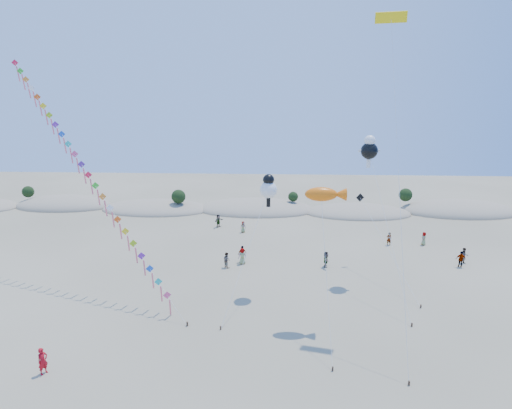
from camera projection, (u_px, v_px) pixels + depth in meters
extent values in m
plane|color=#7D7156|center=(212.00, 403.00, 24.80)|extent=(160.00, 160.00, 0.00)
ellipsoid|color=gray|center=(64.00, 206.00, 71.12)|extent=(16.00, 8.80, 3.60)
ellipsoid|color=#1C3613|center=(63.00, 201.00, 70.89)|extent=(12.80, 5.76, 0.64)
ellipsoid|color=gray|center=(156.00, 210.00, 68.92)|extent=(17.60, 9.68, 3.00)
ellipsoid|color=#1C3613|center=(156.00, 205.00, 68.73)|extent=(14.08, 6.34, 0.70)
ellipsoid|color=gray|center=(256.00, 210.00, 68.75)|extent=(19.00, 10.45, 3.40)
ellipsoid|color=#1C3613|center=(256.00, 204.00, 68.53)|extent=(15.20, 6.84, 0.76)
ellipsoid|color=gray|center=(357.00, 214.00, 66.55)|extent=(16.40, 9.02, 2.80)
ellipsoid|color=#1C3613|center=(358.00, 209.00, 66.37)|extent=(13.12, 5.90, 0.66)
ellipsoid|color=gray|center=(458.00, 212.00, 67.45)|extent=(18.00, 9.90, 3.80)
ellipsoid|color=#1C3613|center=(458.00, 206.00, 67.20)|extent=(14.40, 6.48, 0.72)
sphere|color=black|center=(28.00, 192.00, 71.08)|extent=(1.90, 1.90, 1.90)
sphere|color=black|center=(178.00, 197.00, 66.96)|extent=(2.20, 2.20, 2.20)
sphere|color=black|center=(293.00, 197.00, 68.00)|extent=(1.60, 1.60, 1.60)
sphere|color=black|center=(406.00, 195.00, 68.36)|extent=(2.10, 2.10, 2.10)
cube|color=#3F2D1E|center=(187.00, 324.00, 33.28)|extent=(0.12, 0.12, 0.35)
cylinder|color=silver|center=(89.00, 176.00, 38.74)|extent=(20.48, 15.18, 20.94)
cube|color=#F54D84|center=(167.00, 295.00, 34.31)|extent=(1.25, 0.49, 1.32)
cube|color=#EF647B|center=(170.00, 307.00, 34.61)|extent=(0.19, 0.45, 1.55)
cube|color=#19C2B5|center=(158.00, 282.00, 34.76)|extent=(1.25, 0.49, 1.32)
cube|color=#EF647B|center=(161.00, 294.00, 35.06)|extent=(0.19, 0.45, 1.55)
cube|color=blue|center=(150.00, 269.00, 35.21)|extent=(1.25, 0.49, 1.32)
cube|color=#EF647B|center=(153.00, 281.00, 35.51)|extent=(0.19, 0.45, 1.55)
cube|color=purple|center=(141.00, 256.00, 35.66)|extent=(1.25, 0.49, 1.32)
cube|color=#EF647B|center=(145.00, 268.00, 35.95)|extent=(0.19, 0.45, 1.55)
cube|color=#A3D118|center=(133.00, 243.00, 36.10)|extent=(1.25, 0.49, 1.32)
cube|color=#EF647B|center=(136.00, 255.00, 36.40)|extent=(0.19, 0.45, 1.55)
cube|color=yellow|center=(125.00, 231.00, 36.55)|extent=(1.25, 0.49, 1.32)
cube|color=#EF647B|center=(128.00, 243.00, 36.85)|extent=(0.19, 0.45, 1.55)
cube|color=#FF5915|center=(118.00, 219.00, 37.00)|extent=(1.25, 0.49, 1.32)
cube|color=#EF647B|center=(121.00, 231.00, 37.30)|extent=(0.19, 0.45, 1.55)
cube|color=white|center=(110.00, 208.00, 37.45)|extent=(1.25, 0.49, 1.32)
cube|color=#EF647B|center=(113.00, 220.00, 37.75)|extent=(0.19, 0.45, 1.55)
cube|color=orange|center=(103.00, 197.00, 37.89)|extent=(1.25, 0.49, 1.32)
cube|color=#EF647B|center=(106.00, 208.00, 38.19)|extent=(0.19, 0.45, 1.55)
cube|color=green|center=(95.00, 186.00, 38.34)|extent=(1.25, 0.49, 1.32)
cube|color=#EF647B|center=(99.00, 197.00, 38.64)|extent=(0.19, 0.45, 1.55)
cube|color=#FB1B3C|center=(88.00, 175.00, 38.79)|extent=(1.25, 0.49, 1.32)
cube|color=#EF647B|center=(92.00, 187.00, 39.09)|extent=(0.19, 0.45, 1.55)
cube|color=#602699|center=(81.00, 164.00, 39.24)|extent=(1.25, 0.49, 1.32)
cube|color=#EF647B|center=(85.00, 176.00, 39.54)|extent=(0.19, 0.45, 1.55)
cube|color=#F54D84|center=(75.00, 154.00, 39.69)|extent=(1.25, 0.49, 1.32)
cube|color=#EF647B|center=(78.00, 166.00, 39.98)|extent=(0.19, 0.45, 1.55)
cube|color=#19C2B5|center=(68.00, 144.00, 40.13)|extent=(1.25, 0.49, 1.32)
cube|color=#EF647B|center=(71.00, 156.00, 40.43)|extent=(0.19, 0.45, 1.55)
cube|color=blue|center=(62.00, 134.00, 40.58)|extent=(1.25, 0.49, 1.32)
cube|color=#EF647B|center=(65.00, 146.00, 40.88)|extent=(0.19, 0.45, 1.55)
cube|color=purple|center=(55.00, 124.00, 41.03)|extent=(1.25, 0.49, 1.32)
cube|color=#EF647B|center=(59.00, 136.00, 41.33)|extent=(0.19, 0.45, 1.55)
cube|color=#A3D118|center=(49.00, 115.00, 41.48)|extent=(1.25, 0.49, 1.32)
cube|color=#EF647B|center=(53.00, 127.00, 41.78)|extent=(0.19, 0.45, 1.55)
cube|color=yellow|center=(43.00, 106.00, 41.93)|extent=(1.25, 0.49, 1.32)
cube|color=#EF647B|center=(46.00, 117.00, 42.22)|extent=(0.19, 0.45, 1.55)
cube|color=#FF5915|center=(37.00, 97.00, 42.37)|extent=(1.25, 0.49, 1.32)
cube|color=#EF647B|center=(41.00, 108.00, 42.67)|extent=(0.19, 0.45, 1.55)
cube|color=white|center=(31.00, 88.00, 42.82)|extent=(1.25, 0.49, 1.32)
cube|color=#EF647B|center=(35.00, 99.00, 43.12)|extent=(0.19, 0.45, 1.55)
cube|color=orange|center=(26.00, 79.00, 43.27)|extent=(1.25, 0.49, 1.32)
cube|color=#EF647B|center=(29.00, 91.00, 43.57)|extent=(0.19, 0.45, 1.55)
cube|color=green|center=(20.00, 71.00, 43.72)|extent=(1.25, 0.49, 1.32)
cube|color=#EF647B|center=(24.00, 82.00, 44.02)|extent=(0.19, 0.45, 1.55)
cube|color=#FB1B3C|center=(15.00, 63.00, 44.16)|extent=(1.25, 0.49, 1.32)
cube|color=#EF647B|center=(18.00, 74.00, 44.46)|extent=(0.19, 0.45, 1.55)
cube|color=#3F2D1E|center=(333.00, 369.00, 27.75)|extent=(0.10, 0.10, 0.30)
cylinder|color=silver|center=(326.00, 276.00, 30.05)|extent=(0.46, 7.17, 10.23)
ellipsoid|color=orange|center=(321.00, 194.00, 32.32)|extent=(2.48, 1.09, 1.09)
cone|color=orange|center=(340.00, 194.00, 32.25)|extent=(0.99, 0.99, 0.99)
cube|color=#3F2D1E|center=(221.00, 328.00, 32.76)|extent=(0.10, 0.10, 0.30)
cylinder|color=silver|center=(246.00, 255.00, 35.26)|extent=(3.45, 7.58, 9.46)
sphere|color=white|center=(268.00, 190.00, 37.72)|extent=(1.50, 1.50, 1.50)
sphere|color=black|center=(269.00, 180.00, 37.50)|extent=(1.00, 1.00, 1.00)
cube|color=black|center=(268.00, 202.00, 37.99)|extent=(0.35, 0.18, 0.80)
cube|color=#3F2D1E|center=(412.00, 325.00, 33.20)|extent=(0.10, 0.10, 0.30)
cylinder|color=silver|center=(388.00, 231.00, 36.66)|extent=(2.06, 10.02, 12.53)
sphere|color=black|center=(369.00, 151.00, 40.09)|extent=(1.59, 1.59, 1.59)
sphere|color=white|center=(370.00, 141.00, 39.86)|extent=(1.03, 1.03, 1.03)
cube|color=white|center=(368.00, 163.00, 40.37)|extent=(0.35, 0.18, 0.80)
cube|color=white|center=(362.00, 151.00, 40.12)|extent=(0.60, 0.15, 0.25)
cube|color=white|center=(377.00, 151.00, 40.05)|extent=(0.60, 0.15, 0.25)
cube|color=#3F2D1E|center=(409.00, 383.00, 26.34)|extent=(0.10, 0.10, 0.30)
cylinder|color=silver|center=(399.00, 186.00, 28.69)|extent=(0.22, 10.38, 23.00)
cube|color=yellow|center=(391.00, 17.00, 31.01)|extent=(2.30, 0.94, 0.81)
cube|color=black|center=(391.00, 17.00, 31.03)|extent=(2.22, 0.57, 0.19)
cube|color=#3F2D1E|center=(421.00, 306.00, 36.21)|extent=(0.10, 0.10, 0.30)
cylinder|color=silver|center=(387.00, 247.00, 40.80)|extent=(3.54, 10.94, 7.12)
cube|color=black|center=(360.00, 198.00, 45.35)|extent=(0.90, 0.27, 0.92)
imported|color=#B20E18|center=(43.00, 361.00, 27.31)|extent=(0.69, 0.78, 1.80)
imported|color=slate|center=(227.00, 260.00, 44.86)|extent=(1.01, 1.01, 1.65)
imported|color=slate|center=(242.00, 256.00, 45.82)|extent=(0.99, 0.80, 1.75)
imported|color=slate|center=(242.00, 254.00, 46.43)|extent=(1.11, 1.00, 1.81)
imported|color=slate|center=(326.00, 259.00, 44.99)|extent=(0.64, 1.60, 1.68)
imported|color=slate|center=(389.00, 239.00, 51.86)|extent=(0.61, 0.42, 1.60)
imported|color=slate|center=(424.00, 239.00, 51.88)|extent=(0.83, 0.94, 1.62)
imported|color=slate|center=(243.00, 227.00, 56.89)|extent=(0.86, 0.72, 1.50)
imported|color=slate|center=(461.00, 259.00, 44.96)|extent=(1.08, 0.65, 1.72)
imported|color=slate|center=(464.00, 256.00, 45.95)|extent=(0.90, 0.73, 1.74)
imported|color=slate|center=(218.00, 221.00, 59.25)|extent=(1.34, 1.66, 1.77)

